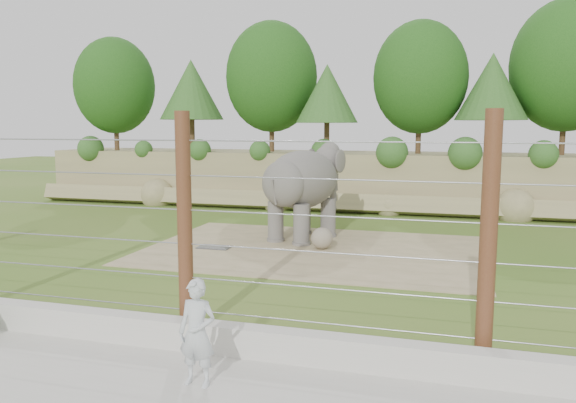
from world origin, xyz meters
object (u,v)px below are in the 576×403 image
(elephant, at_px, (303,193))
(stone_ball, at_px, (322,238))
(barrier_fence, at_px, (185,227))
(zookeeper, at_px, (197,333))

(elephant, distance_m, stone_ball, 2.06)
(stone_ball, bearing_deg, barrier_fence, -95.59)
(stone_ball, distance_m, barrier_fence, 7.85)
(barrier_fence, bearing_deg, elephant, 91.42)
(barrier_fence, xyz_separation_m, zookeeper, (1.00, -1.68, -1.21))
(elephant, bearing_deg, stone_ball, -35.85)
(stone_ball, relative_size, zookeeper, 0.42)
(stone_ball, relative_size, barrier_fence, 0.03)
(stone_ball, bearing_deg, zookeeper, -88.44)
(elephant, bearing_deg, zookeeper, -64.71)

